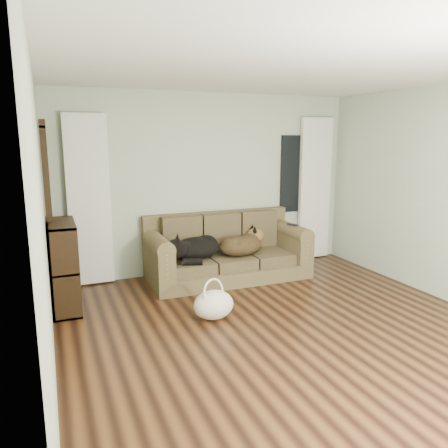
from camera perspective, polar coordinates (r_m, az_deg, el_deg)
name	(u,v)px	position (r m, az deg, el deg)	size (l,w,h in m)	color
floor	(295,337)	(4.59, 9.22, -14.34)	(5.00, 5.00, 0.00)	black
ceiling	(304,66)	(4.19, 10.42, 19.68)	(5.00, 5.00, 0.00)	white
wall_back	(208,184)	(6.44, -2.09, 5.28)	(4.50, 0.04, 2.60)	#ACC09E
wall_left	(43,228)	(3.57, -22.52, -0.50)	(0.04, 5.00, 2.60)	#ACC09E
curtain_left	(89,201)	(6.01, -17.22, 2.90)	(0.55, 0.08, 2.25)	white
curtain_right	(315,189)	(7.20, 11.76, 4.50)	(0.55, 0.08, 2.25)	white
window_pane	(295,174)	(7.03, 9.23, 6.48)	(0.50, 0.03, 1.20)	black
door_casing	(49,216)	(5.64, -21.87, 1.03)	(0.07, 0.60, 2.10)	black
sofa	(228,247)	(6.14, 0.54, -3.07)	(2.23, 0.96, 0.91)	brown
dog_black_lab	(194,250)	(5.91, -3.96, -3.37)	(0.70, 0.49, 0.30)	black
dog_shepherd	(242,244)	(6.15, 2.39, -2.69)	(0.68, 0.48, 0.30)	black
tv_remote	(293,224)	(6.39, 8.97, -0.06)	(0.04, 0.16, 0.02)	black
tote_bag	(214,305)	(4.88, -1.37, -10.54)	(0.45, 0.35, 0.33)	silver
bookshelf	(64,267)	(5.40, -20.22, -5.27)	(0.31, 0.82, 1.03)	black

